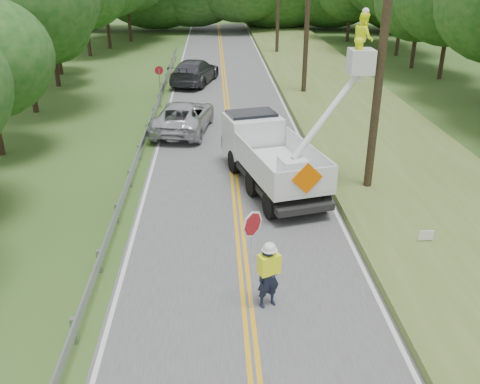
{
  "coord_description": "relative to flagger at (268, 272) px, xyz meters",
  "views": [
    {
      "loc": [
        -0.74,
        -8.76,
        8.26
      ],
      "look_at": [
        0.0,
        6.0,
        1.5
      ],
      "focal_mm": 38.83,
      "sensor_mm": 36.0,
      "label": 1
    }
  ],
  "objects": [
    {
      "name": "suv_darkgrey",
      "position": [
        -2.6,
        25.66,
        -0.16
      ],
      "size": [
        3.77,
        6.18,
        1.68
      ],
      "primitive_type": "imported",
      "rotation": [
        0.0,
        0.0,
        2.88
      ],
      "color": "#393B42",
      "rests_on": "road"
    },
    {
      "name": "yard_sign",
      "position": [
        5.09,
        2.55,
        -0.54
      ],
      "size": [
        0.46,
        0.03,
        0.67
      ],
      "color": "white",
      "rests_on": "ground"
    },
    {
      "name": "guardrail",
      "position": [
        -4.54,
        12.73,
        -0.46
      ],
      "size": [
        0.18,
        48.0,
        0.77
      ],
      "color": "gray",
      "rests_on": "ground"
    },
    {
      "name": "bucket_truck",
      "position": [
        0.93,
        8.29,
        0.49
      ],
      "size": [
        5.16,
        6.97,
        6.55
      ],
      "color": "black",
      "rests_on": "road"
    },
    {
      "name": "ground",
      "position": [
        -0.52,
        -2.17,
        -1.02
      ],
      "size": [
        140.0,
        140.0,
        0.0
      ],
      "primitive_type": "plane",
      "color": "#2D511A",
      "rests_on": "ground"
    },
    {
      "name": "suv_silver",
      "position": [
        -2.86,
        14.79,
        -0.23
      ],
      "size": [
        3.36,
        5.83,
        1.53
      ],
      "primitive_type": "imported",
      "rotation": [
        0.0,
        0.0,
        2.98
      ],
      "color": "silver",
      "rests_on": "road"
    },
    {
      "name": "utility_poles",
      "position": [
        4.48,
        14.84,
        4.25
      ],
      "size": [
        1.6,
        43.3,
        10.0
      ],
      "color": "black",
      "rests_on": "ground"
    },
    {
      "name": "stop_sign_permanent",
      "position": [
        -4.43,
        19.43,
        0.61
      ],
      "size": [
        0.51,
        0.18,
        2.45
      ],
      "color": "gray",
      "rests_on": "ground"
    },
    {
      "name": "tall_grass_verge",
      "position": [
        6.58,
        11.83,
        -0.87
      ],
      "size": [
        7.0,
        96.0,
        0.3
      ],
      "primitive_type": "cube",
      "color": "#516828",
      "rests_on": "ground"
    },
    {
      "name": "flagger",
      "position": [
        0.0,
        0.0,
        0.0
      ],
      "size": [
        1.05,
        0.69,
        2.79
      ],
      "color": "#191E33",
      "rests_on": "road"
    },
    {
      "name": "road",
      "position": [
        -0.52,
        11.83,
        -1.0
      ],
      "size": [
        7.2,
        96.0,
        0.03
      ],
      "color": "#4C4B4E",
      "rests_on": "ground"
    }
  ]
}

